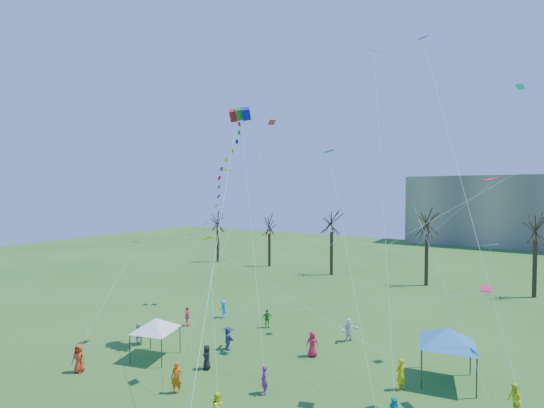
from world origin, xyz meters
The scene contains 6 objects.
bare_tree_row centered at (4.99, 35.70, 6.65)m, with size 67.96×7.18×9.93m.
big_box_kite centered at (-6.14, 7.85, 12.87)m, with size 4.56×7.34×20.77m.
canopy_tent_white centered at (-9.55, 4.10, 2.39)m, with size 3.62×3.62×2.82m.
canopy_tent_blue centered at (8.37, 11.22, 2.84)m, with size 4.41×4.41×3.36m.
festival_crowd centered at (-0.91, 6.78, 0.85)m, with size 26.41×15.33×1.84m.
small_kites_aloft centered at (1.00, 11.16, 12.64)m, with size 32.37×18.02×35.88m.
Camera 1 is at (11.23, -13.98, 11.78)m, focal length 25.00 mm.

